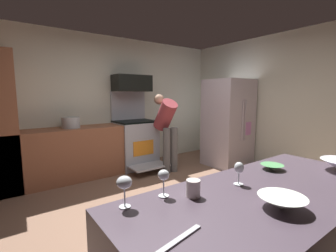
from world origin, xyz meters
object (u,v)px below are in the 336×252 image
at_px(wine_glass_near, 164,177).
at_px(wine_glass_mid, 124,184).
at_px(person_cook, 167,126).
at_px(stock_pot, 71,123).
at_px(wine_glass_far, 239,169).
at_px(refrigerator, 228,123).
at_px(oven_range, 135,142).
at_px(mixing_bowl_large, 282,203).
at_px(mixing_bowl_small, 272,167).
at_px(mug_coffee, 193,188).
at_px(microwave, 132,83).

bearing_deg(wine_glass_near, wine_glass_mid, 177.78).
xyz_separation_m(person_cook, stock_pot, (-1.59, 0.59, 0.12)).
xyz_separation_m(person_cook, wine_glass_far, (-1.40, -2.73, 0.13)).
height_order(refrigerator, wine_glass_mid, refrigerator).
distance_m(oven_range, wine_glass_mid, 3.65).
bearing_deg(mixing_bowl_large, refrigerator, 43.80).
xyz_separation_m(oven_range, stock_pot, (-1.22, 0.01, 0.48)).
height_order(mixing_bowl_large, stock_pot, stock_pot).
bearing_deg(oven_range, stock_pot, 179.31).
height_order(mixing_bowl_large, mixing_bowl_small, mixing_bowl_large).
xyz_separation_m(person_cook, mug_coffee, (-1.76, -2.70, 0.08)).
bearing_deg(mixing_bowl_small, wine_glass_mid, 175.16).
height_order(oven_range, microwave, microwave).
distance_m(oven_range, wine_glass_near, 3.55).
relative_size(oven_range, refrigerator, 0.86).
height_order(refrigerator, mixing_bowl_small, refrigerator).
bearing_deg(microwave, mug_coffee, -112.38).
xyz_separation_m(microwave, mug_coffee, (-1.39, -3.37, -0.74)).
relative_size(mixing_bowl_large, mug_coffee, 2.44).
height_order(oven_range, mixing_bowl_small, oven_range).
relative_size(refrigerator, stock_pot, 5.92).
bearing_deg(refrigerator, mixing_bowl_small, -134.18).
bearing_deg(person_cook, stock_pot, 159.67).
distance_m(mixing_bowl_small, wine_glass_mid, 1.19).
distance_m(mixing_bowl_large, wine_glass_mid, 0.79).
xyz_separation_m(person_cook, mixing_bowl_large, (-1.49, -3.07, 0.06)).
height_order(person_cook, wine_glass_near, person_cook).
distance_m(microwave, wine_glass_near, 3.67).
xyz_separation_m(mixing_bowl_small, wine_glass_mid, (-1.18, 0.10, 0.11)).
xyz_separation_m(refrigerator, wine_glass_near, (-3.15, -2.18, 0.13)).
bearing_deg(stock_pot, refrigerator, -19.44).
height_order(mixing_bowl_large, wine_glass_mid, wine_glass_mid).
bearing_deg(oven_range, refrigerator, -31.29).
xyz_separation_m(person_cook, wine_glass_mid, (-2.12, -2.59, 0.16)).
xyz_separation_m(mixing_bowl_large, wine_glass_far, (0.09, 0.33, 0.07)).
height_order(wine_glass_far, mug_coffee, wine_glass_far).
distance_m(oven_range, mug_coffee, 3.58).
height_order(person_cook, mixing_bowl_small, person_cook).
relative_size(refrigerator, wine_glass_far, 11.94).
relative_size(refrigerator, person_cook, 1.20).
relative_size(oven_range, wine_glass_near, 9.85).
xyz_separation_m(wine_glass_mid, stock_pot, (0.53, 3.18, -0.03)).
relative_size(microwave, stock_pot, 2.47).
bearing_deg(refrigerator, oven_range, 148.71).
distance_m(mixing_bowl_small, wine_glass_far, 0.47).
bearing_deg(wine_glass_far, mixing_bowl_large, -105.30).
bearing_deg(microwave, oven_range, -90.00).
bearing_deg(wine_glass_near, microwave, 65.07).
height_order(refrigerator, mug_coffee, refrigerator).
bearing_deg(mixing_bowl_small, wine_glass_far, -174.37).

